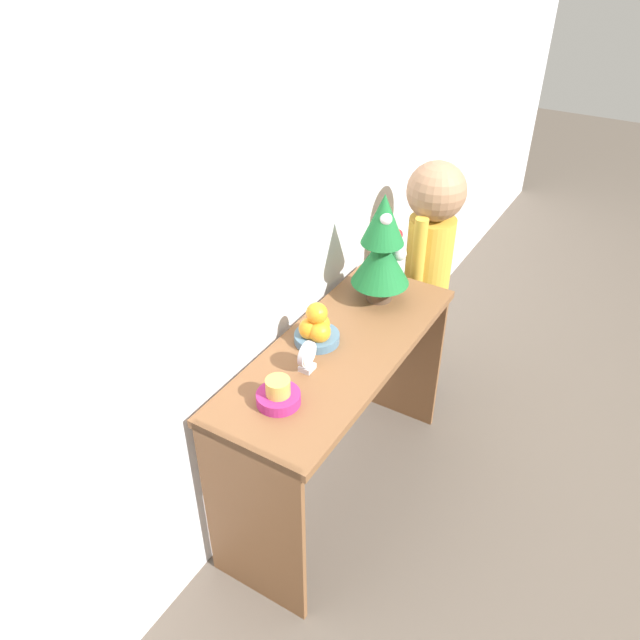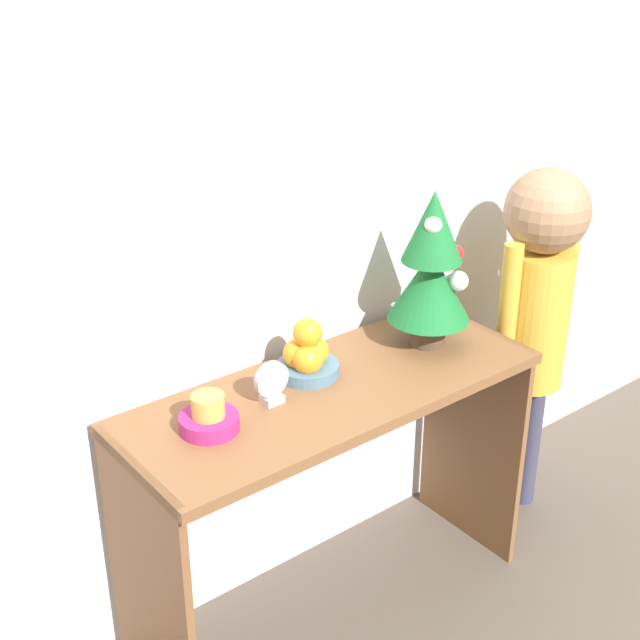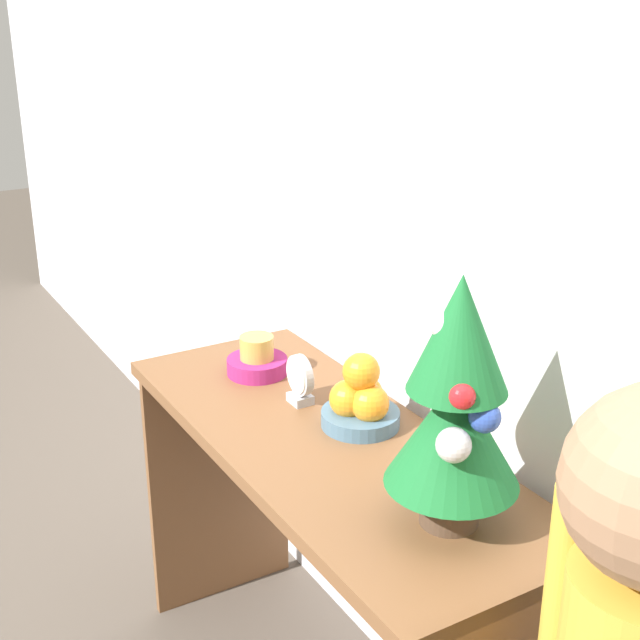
{
  "view_description": "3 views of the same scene",
  "coord_description": "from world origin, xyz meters",
  "px_view_note": "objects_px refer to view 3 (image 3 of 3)",
  "views": [
    {
      "loc": [
        -1.54,
        -0.64,
        2.06
      ],
      "look_at": [
        -0.07,
        0.25,
        0.88
      ],
      "focal_mm": 35.0,
      "sensor_mm": 36.0,
      "label": 1
    },
    {
      "loc": [
        -1.24,
        -1.31,
        1.87
      ],
      "look_at": [
        -0.04,
        0.21,
        0.94
      ],
      "focal_mm": 50.0,
      "sensor_mm": 36.0,
      "label": 2
    },
    {
      "loc": [
        1.35,
        -0.6,
        1.59
      ],
      "look_at": [
        -0.06,
        0.23,
        0.96
      ],
      "focal_mm": 50.0,
      "sensor_mm": 36.0,
      "label": 3
    }
  ],
  "objects_px": {
    "mini_tree": "(456,402)",
    "fruit_bowl": "(361,400)",
    "singing_bowl": "(257,360)",
    "desk_clock": "(300,380)"
  },
  "relations": [
    {
      "from": "fruit_bowl",
      "to": "desk_clock",
      "type": "distance_m",
      "value": 0.16
    },
    {
      "from": "mini_tree",
      "to": "fruit_bowl",
      "type": "bearing_deg",
      "value": 170.39
    },
    {
      "from": "mini_tree",
      "to": "desk_clock",
      "type": "distance_m",
      "value": 0.55
    },
    {
      "from": "mini_tree",
      "to": "fruit_bowl",
      "type": "height_order",
      "value": "mini_tree"
    },
    {
      "from": "singing_bowl",
      "to": "desk_clock",
      "type": "xyz_separation_m",
      "value": [
        0.19,
        0.01,
        0.02
      ]
    },
    {
      "from": "mini_tree",
      "to": "desk_clock",
      "type": "bearing_deg",
      "value": 179.4
    },
    {
      "from": "mini_tree",
      "to": "singing_bowl",
      "type": "height_order",
      "value": "mini_tree"
    },
    {
      "from": "singing_bowl",
      "to": "fruit_bowl",
      "type": "bearing_deg",
      "value": 11.13
    },
    {
      "from": "fruit_bowl",
      "to": "singing_bowl",
      "type": "height_order",
      "value": "fruit_bowl"
    },
    {
      "from": "singing_bowl",
      "to": "desk_clock",
      "type": "height_order",
      "value": "desk_clock"
    }
  ]
}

